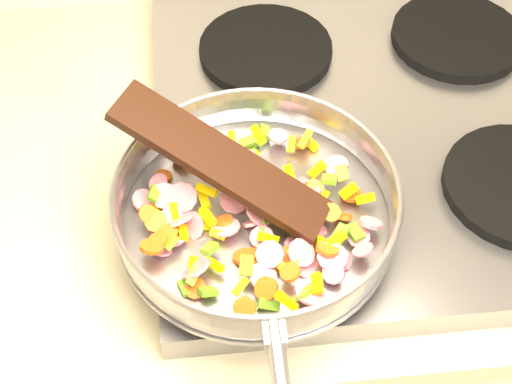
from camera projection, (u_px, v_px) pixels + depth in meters
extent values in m
cube|color=#939399|center=(380.00, 127.00, 0.96)|extent=(0.60, 0.60, 0.04)
cylinder|color=black|center=(292.00, 204.00, 0.84)|extent=(0.19, 0.19, 0.02)
cylinder|color=black|center=(266.00, 50.00, 1.01)|extent=(0.19, 0.19, 0.02)
cylinder|color=black|center=(457.00, 36.00, 1.03)|extent=(0.19, 0.19, 0.02)
cylinder|color=#9E9EA5|center=(256.00, 219.00, 0.81)|extent=(0.32, 0.32, 0.01)
torus|color=#9E9EA5|center=(256.00, 203.00, 0.79)|extent=(0.36, 0.36, 0.05)
torus|color=#9E9EA5|center=(256.00, 190.00, 0.77)|extent=(0.32, 0.32, 0.01)
cube|color=#9E9EA5|center=(274.00, 333.00, 0.68)|extent=(0.02, 0.03, 0.02)
cube|color=yellow|center=(324.00, 197.00, 0.81)|extent=(0.02, 0.02, 0.02)
cylinder|color=#D45314|center=(331.00, 213.00, 0.79)|extent=(0.03, 0.03, 0.01)
cube|color=#5D9C1E|center=(193.00, 277.00, 0.74)|extent=(0.02, 0.02, 0.01)
cylinder|color=#C51340|center=(311.00, 295.00, 0.73)|extent=(0.03, 0.04, 0.02)
cube|color=#5D9C1E|center=(210.00, 248.00, 0.76)|extent=(0.02, 0.02, 0.01)
cylinder|color=#C51340|center=(301.00, 253.00, 0.76)|extent=(0.04, 0.04, 0.02)
cylinder|color=#D45314|center=(181.00, 155.00, 0.86)|extent=(0.04, 0.04, 0.01)
cube|color=yellow|center=(337.00, 239.00, 0.76)|extent=(0.02, 0.01, 0.02)
cylinder|color=#C51340|center=(332.00, 257.00, 0.76)|extent=(0.04, 0.03, 0.01)
cube|color=#5D9C1E|center=(269.00, 304.00, 0.74)|extent=(0.03, 0.01, 0.02)
cylinder|color=#D45314|center=(187.00, 158.00, 0.86)|extent=(0.03, 0.03, 0.01)
cube|color=yellow|center=(249.00, 158.00, 0.86)|extent=(0.03, 0.02, 0.02)
cube|color=#5D9C1E|center=(340.00, 234.00, 0.77)|extent=(0.02, 0.03, 0.02)
cube|color=#5D9C1E|center=(266.00, 233.00, 0.79)|extent=(0.02, 0.02, 0.02)
cube|color=#5D9C1E|center=(224.00, 159.00, 0.86)|extent=(0.02, 0.02, 0.01)
cube|color=yellow|center=(268.00, 238.00, 0.77)|extent=(0.03, 0.02, 0.01)
cube|color=yellow|center=(258.00, 135.00, 0.86)|extent=(0.02, 0.03, 0.02)
cylinder|color=#C51340|center=(336.00, 166.00, 0.85)|extent=(0.04, 0.04, 0.01)
cube|color=yellow|center=(280.00, 215.00, 0.81)|extent=(0.02, 0.02, 0.01)
cylinder|color=#D45314|center=(245.00, 256.00, 0.78)|extent=(0.04, 0.04, 0.02)
cylinder|color=#D45314|center=(245.00, 308.00, 0.72)|extent=(0.03, 0.03, 0.02)
cylinder|color=#D45314|center=(328.00, 248.00, 0.76)|extent=(0.03, 0.03, 0.02)
cube|color=yellow|center=(349.00, 191.00, 0.81)|extent=(0.02, 0.02, 0.02)
cylinder|color=#C51340|center=(310.00, 195.00, 0.82)|extent=(0.04, 0.04, 0.02)
cylinder|color=#D45314|center=(238.00, 183.00, 0.83)|extent=(0.04, 0.04, 0.02)
cube|color=yellow|center=(240.00, 287.00, 0.73)|extent=(0.02, 0.02, 0.02)
cube|color=#5D9C1E|center=(208.00, 292.00, 0.74)|extent=(0.02, 0.02, 0.02)
cube|color=yellow|center=(183.00, 149.00, 0.86)|extent=(0.01, 0.02, 0.01)
cylinder|color=#D45314|center=(287.00, 255.00, 0.78)|extent=(0.02, 0.02, 0.01)
cube|color=#5D9C1E|center=(171.00, 242.00, 0.77)|extent=(0.02, 0.02, 0.02)
cube|color=#5D9C1E|center=(342.00, 173.00, 0.82)|extent=(0.02, 0.02, 0.02)
cylinder|color=#C51340|center=(161.00, 249.00, 0.78)|extent=(0.03, 0.03, 0.01)
cylinder|color=#C51340|center=(363.00, 250.00, 0.76)|extent=(0.03, 0.03, 0.02)
cylinder|color=#C51340|center=(259.00, 214.00, 0.80)|extent=(0.04, 0.05, 0.03)
cylinder|color=#D45314|center=(253.00, 256.00, 0.78)|extent=(0.03, 0.03, 0.01)
cylinder|color=#C51340|center=(278.00, 136.00, 0.87)|extent=(0.04, 0.04, 0.00)
cube|color=yellow|center=(204.00, 199.00, 0.82)|extent=(0.02, 0.02, 0.02)
cylinder|color=#D45314|center=(302.00, 142.00, 0.87)|extent=(0.02, 0.02, 0.01)
cylinder|color=#D45314|center=(290.00, 272.00, 0.74)|extent=(0.03, 0.03, 0.01)
cube|color=#5D9C1E|center=(265.00, 132.00, 0.88)|extent=(0.01, 0.02, 0.01)
cube|color=yellow|center=(286.00, 301.00, 0.72)|extent=(0.03, 0.02, 0.02)
cylinder|color=#C51340|center=(263.00, 276.00, 0.75)|extent=(0.03, 0.03, 0.02)
cylinder|color=#D45314|center=(169.00, 232.00, 0.78)|extent=(0.03, 0.03, 0.01)
cube|color=yellow|center=(299.00, 259.00, 0.77)|extent=(0.02, 0.02, 0.02)
cube|color=yellow|center=(317.00, 170.00, 0.84)|extent=(0.03, 0.02, 0.02)
cube|color=#5D9C1E|center=(329.00, 179.00, 0.82)|extent=(0.02, 0.02, 0.01)
cylinder|color=#C51340|center=(191.00, 226.00, 0.80)|extent=(0.04, 0.05, 0.03)
cylinder|color=#C51340|center=(234.00, 200.00, 0.82)|extent=(0.04, 0.04, 0.03)
cube|color=#5D9C1E|center=(186.00, 288.00, 0.75)|extent=(0.02, 0.02, 0.01)
cube|color=yellow|center=(207.00, 190.00, 0.81)|extent=(0.03, 0.02, 0.01)
cylinder|color=#C51340|center=(316.00, 227.00, 0.80)|extent=(0.03, 0.03, 0.02)
cube|color=#5D9C1E|center=(264.00, 175.00, 0.83)|extent=(0.02, 0.02, 0.02)
cylinder|color=#D45314|center=(266.00, 289.00, 0.74)|extent=(0.04, 0.04, 0.02)
cube|color=yellow|center=(231.00, 157.00, 0.85)|extent=(0.02, 0.02, 0.02)
cylinder|color=#C51340|center=(164.00, 196.00, 0.81)|extent=(0.04, 0.04, 0.03)
cylinder|color=#C51340|center=(158.00, 182.00, 0.82)|extent=(0.02, 0.02, 0.01)
cube|color=yellow|center=(293.00, 249.00, 0.77)|extent=(0.02, 0.02, 0.02)
cylinder|color=#D45314|center=(147.00, 213.00, 0.79)|extent=(0.02, 0.02, 0.02)
cube|color=#5D9C1E|center=(248.00, 141.00, 0.86)|extent=(0.02, 0.01, 0.02)
cube|color=yellow|center=(251.00, 171.00, 0.83)|extent=(0.03, 0.02, 0.02)
cube|color=yellow|center=(158.00, 205.00, 0.82)|extent=(0.02, 0.02, 0.01)
cylinder|color=#D45314|center=(152.00, 247.00, 0.76)|extent=(0.03, 0.03, 0.02)
cylinder|color=#C51340|center=(359.00, 238.00, 0.78)|extent=(0.03, 0.03, 0.01)
cube|color=#5D9C1E|center=(268.00, 181.00, 0.83)|extent=(0.03, 0.02, 0.02)
cylinder|color=#C51340|center=(297.00, 245.00, 0.79)|extent=(0.04, 0.04, 0.01)
cube|color=yellow|center=(192.00, 266.00, 0.76)|extent=(0.01, 0.02, 0.01)
cube|color=yellow|center=(284.00, 270.00, 0.76)|extent=(0.02, 0.02, 0.01)
cylinder|color=#C51340|center=(172.00, 215.00, 0.79)|extent=(0.03, 0.03, 0.02)
cylinder|color=#D45314|center=(224.00, 221.00, 0.80)|extent=(0.03, 0.03, 0.02)
cube|color=yellow|center=(208.00, 217.00, 0.79)|extent=(0.02, 0.03, 0.01)
cylinder|color=#D45314|center=(308.00, 244.00, 0.78)|extent=(0.03, 0.03, 0.01)
cylinder|color=#C51340|center=(182.00, 197.00, 0.81)|extent=(0.04, 0.03, 0.03)
cube|color=yellow|center=(305.00, 139.00, 0.86)|extent=(0.02, 0.03, 0.02)
cylinder|color=#D45314|center=(158.00, 241.00, 0.77)|extent=(0.03, 0.03, 0.01)
cube|color=yellow|center=(317.00, 283.00, 0.73)|extent=(0.01, 0.02, 0.01)
cylinder|color=#C51340|center=(196.00, 269.00, 0.75)|extent=(0.03, 0.04, 0.04)
cube|color=#5D9C1E|center=(170.00, 218.00, 0.80)|extent=(0.02, 0.02, 0.02)
cylinder|color=#C51340|center=(146.00, 202.00, 0.82)|extent=(0.05, 0.05, 0.02)
cylinder|color=#C51340|center=(249.00, 166.00, 0.85)|extent=(0.03, 0.03, 0.02)
cube|color=yellow|center=(175.00, 214.00, 0.79)|extent=(0.01, 0.03, 0.02)
cylinder|color=#C51340|center=(181.00, 219.00, 0.79)|extent=(0.04, 0.03, 0.03)
cylinder|color=#C51340|center=(340.00, 259.00, 0.77)|extent=(0.03, 0.03, 0.02)
cube|color=yellow|center=(320.00, 245.00, 0.77)|extent=(0.01, 0.02, 0.02)
cylinder|color=#C51340|center=(371.00, 223.00, 0.78)|extent=(0.03, 0.03, 0.02)
cube|color=yellow|center=(208.00, 144.00, 0.85)|extent=(0.03, 0.02, 0.02)
cylinder|color=#D45314|center=(313.00, 190.00, 0.82)|extent=(0.04, 0.03, 0.02)
cylinder|color=#D45314|center=(156.00, 221.00, 0.79)|extent=(0.04, 0.04, 0.02)
cylinder|color=#D45314|center=(351.00, 194.00, 0.82)|extent=(0.03, 0.03, 0.01)
cylinder|color=#D45314|center=(164.00, 176.00, 0.85)|extent=(0.03, 0.03, 0.01)
cube|color=yellow|center=(365.00, 198.00, 0.81)|extent=(0.02, 0.01, 0.02)
cube|color=#5D9C1E|center=(154.00, 193.00, 0.80)|extent=(0.02, 0.02, 0.01)
cube|color=yellow|center=(290.00, 175.00, 0.82)|extent=(0.01, 0.03, 0.01)
cylinder|color=#D45314|center=(195.00, 288.00, 0.75)|extent=(0.03, 0.03, 0.01)
cube|color=yellow|center=(211.00, 226.00, 0.80)|extent=(0.02, 0.02, 0.01)
cylinder|color=#C51340|center=(270.00, 254.00, 0.76)|extent=(0.04, 0.04, 0.02)
cube|color=#5D9C1E|center=(286.00, 180.00, 0.83)|extent=(0.02, 0.02, 0.02)
cube|color=#5D9C1E|center=(304.00, 293.00, 0.73)|extent=(0.02, 0.02, 0.02)
cube|color=yellow|center=(258.00, 187.00, 0.82)|extent=(0.02, 0.02, 0.01)
cube|color=#5D9C1E|center=(332.00, 246.00, 0.77)|extent=(0.02, 0.01, 0.02)
cube|color=#5D9C1E|center=(294.00, 220.00, 0.80)|extent=(0.02, 0.02, 0.01)
cube|color=yellow|center=(310.00, 204.00, 0.81)|extent=(0.02, 0.03, 0.02)
cube|color=#5D9C1E|center=(251.00, 144.00, 0.88)|extent=(0.02, 0.02, 0.01)
cylinder|color=#C51340|center=(294.00, 182.00, 0.82)|extent=(0.04, 0.04, 0.03)
cube|color=#5D9C1E|center=(261.00, 219.00, 0.80)|extent=(0.02, 0.02, 0.01)
cylinder|color=#C51340|center=(308.00, 297.00, 0.74)|extent=(0.04, 0.04, 0.02)
cylinder|color=#C51340|center=(256.00, 220.00, 0.81)|extent=(0.05, 0.04, 0.04)
cube|color=#5D9C1E|center=(355.00, 232.00, 0.78)|extent=(0.02, 0.03, 0.01)
cylinder|color=#C51340|center=(333.00, 273.00, 0.75)|extent=(0.03, 0.03, 0.02)
cube|color=yellow|center=(311.00, 144.00, 0.87)|extent=(0.02, 0.02, 0.01)
cube|color=#5D9C1E|center=(247.00, 266.00, 0.74)|extent=(0.02, 0.03, 0.02)
cube|color=#5D9C1E|center=(192.00, 276.00, 0.76)|extent=(0.02, 0.02, 0.01)
cube|color=yellow|center=(218.00, 234.00, 0.78)|extent=(0.02, 0.02, 0.01)
cube|color=yellow|center=(232.00, 138.00, 0.87)|extent=(0.01, 0.02, 0.01)
cylinder|color=#C51340|center=(305.00, 264.00, 0.77)|extent=(0.05, 0.05, 0.02)
cylinder|color=#C51340|center=(170.00, 236.00, 0.78)|extent=(0.05, 0.05, 0.02)
cylinder|color=#C51340|center=(262.00, 237.00, 0.78)|extent=(0.04, 0.04, 0.01)
cube|color=yellow|center=(292.00, 144.00, 0.87)|extent=(0.01, 0.02, 0.02)
cylinder|color=#C51340|center=(226.00, 227.00, 0.79)|extent=(0.04, 0.04, 0.01)
cube|color=yellow|center=(183.00, 232.00, 0.79)|extent=(0.01, 0.02, 0.02)
cylinder|color=#C51340|center=(246.00, 159.00, 0.85)|extent=(0.03, 0.04, 0.02)
cube|color=yellow|center=(214.00, 264.00, 0.76)|extent=(0.02, 0.02, 0.01)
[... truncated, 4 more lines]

